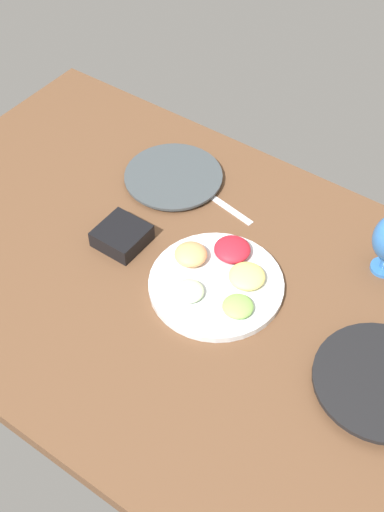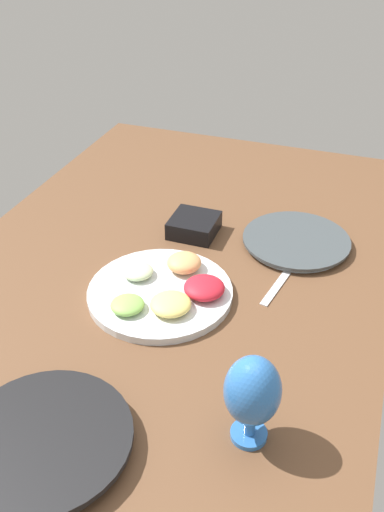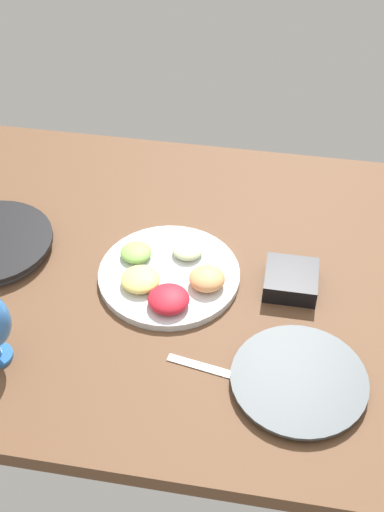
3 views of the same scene
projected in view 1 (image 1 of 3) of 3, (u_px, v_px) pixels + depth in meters
ground_plane at (172, 277)px, 167.29cm from camera, size 160.00×104.00×4.00cm
dinner_plate_left at (380, 383)px, 143.19cm from camera, size 29.26×29.26×3.11cm
dinner_plate_right at (173, 177)px, 187.22cm from camera, size 27.26×27.26×1.96cm
fruit_platter at (218, 279)px, 162.06cm from camera, size 32.55×32.55×5.45cm
square_bowl_black at (122, 235)px, 170.52cm from camera, size 11.80×11.80×4.59cm
fork_by_right_plate at (226, 206)px, 180.62cm from camera, size 18.04×4.89×0.60cm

